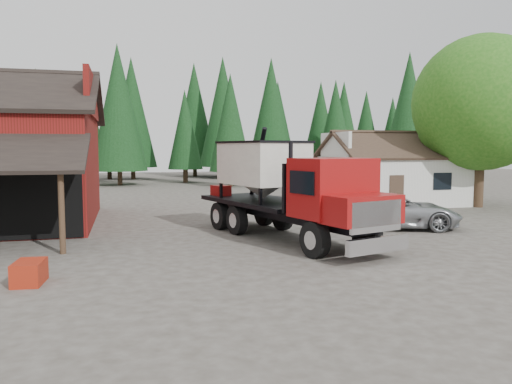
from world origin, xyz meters
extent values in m
plane|color=#423C33|center=(0.00, 0.00, 0.00)|extent=(120.00, 120.00, 0.00)
cube|color=maroon|center=(-5.00, 10.00, 6.00)|extent=(0.25, 7.00, 2.00)
cylinder|color=#382619|center=(-5.60, 2.10, 1.40)|extent=(0.20, 0.20, 2.80)
cube|color=silver|center=(13.00, 13.00, 1.50)|extent=(8.00, 6.00, 3.00)
cube|color=#38281E|center=(13.00, 11.50, 3.75)|extent=(8.60, 3.42, 1.80)
cube|color=#38281E|center=(13.00, 14.50, 3.75)|extent=(8.60, 3.42, 1.80)
cube|color=silver|center=(9.00, 13.00, 3.75)|extent=(0.20, 4.20, 1.50)
cube|color=silver|center=(17.00, 13.00, 3.75)|extent=(0.20, 4.20, 1.50)
cube|color=#38281E|center=(11.50, 9.98, 1.00)|extent=(0.90, 0.06, 2.00)
cube|color=black|center=(14.50, 9.98, 1.60)|extent=(1.20, 0.06, 1.00)
cylinder|color=#382619|center=(17.00, 10.00, 1.60)|extent=(0.60, 0.60, 3.20)
sphere|color=#1F5D15|center=(17.00, 10.00, 6.20)|extent=(8.00, 8.00, 8.00)
sphere|color=#1F5D15|center=(15.80, 10.80, 5.00)|extent=(4.40, 4.40, 4.40)
sphere|color=#1F5D15|center=(18.00, 9.20, 5.30)|extent=(4.80, 4.80, 4.80)
cylinder|color=#382619|center=(6.00, 30.00, 0.80)|extent=(0.44, 0.44, 1.60)
cone|color=black|center=(6.00, 30.00, 5.90)|extent=(3.96, 3.96, 9.00)
cylinder|color=#382619|center=(22.00, 26.00, 0.80)|extent=(0.44, 0.44, 1.60)
cone|color=black|center=(22.00, 26.00, 6.90)|extent=(4.84, 4.84, 11.00)
cylinder|color=#382619|center=(-4.00, 34.00, 0.80)|extent=(0.44, 0.44, 1.60)
cone|color=black|center=(-4.00, 34.00, 7.40)|extent=(5.28, 5.28, 12.00)
cylinder|color=black|center=(2.33, -0.64, 0.59)|extent=(0.70, 1.24, 1.18)
cylinder|color=black|center=(4.49, 0.00, 0.59)|extent=(0.70, 1.24, 1.18)
cylinder|color=black|center=(0.86, 4.30, 0.59)|extent=(0.70, 1.24, 1.18)
cylinder|color=black|center=(3.02, 4.94, 0.59)|extent=(0.70, 1.24, 1.18)
cylinder|color=black|center=(0.44, 5.74, 0.59)|extent=(0.70, 1.24, 1.18)
cylinder|color=black|center=(2.60, 6.38, 0.59)|extent=(0.70, 1.24, 1.18)
cube|color=black|center=(2.43, 2.98, 1.02)|extent=(3.76, 9.19, 0.43)
cube|color=silver|center=(3.88, -1.91, 0.59)|extent=(2.42, 0.89, 0.48)
cube|color=silver|center=(3.85, -1.81, 1.45)|extent=(1.99, 0.68, 0.97)
cube|color=maroon|center=(3.67, -1.19, 1.61)|extent=(2.71, 2.03, 0.91)
cube|color=maroon|center=(3.27, 0.14, 2.20)|extent=(2.99, 2.48, 1.99)
cube|color=black|center=(3.52, -0.68, 2.52)|extent=(2.19, 0.72, 0.97)
cylinder|color=black|center=(1.97, 0.77, 2.79)|extent=(0.19, 0.19, 1.93)
cube|color=black|center=(2.97, 1.17, 2.15)|extent=(2.56, 0.87, 1.72)
cube|color=black|center=(2.00, 4.42, 1.31)|extent=(4.40, 6.75, 0.17)
cube|color=silver|center=(2.00, 4.42, 2.90)|extent=(3.38, 4.10, 1.72)
cone|color=silver|center=(2.00, 4.42, 1.83)|extent=(2.94, 2.94, 0.75)
cube|color=black|center=(2.00, 4.42, 3.78)|extent=(3.51, 4.23, 0.09)
cylinder|color=black|center=(2.19, 6.04, 2.79)|extent=(0.26, 2.38, 3.28)
cube|color=maroon|center=(0.65, 6.70, 1.61)|extent=(0.86, 1.01, 0.48)
cylinder|color=silver|center=(4.26, 1.17, 0.91)|extent=(0.88, 1.20, 0.60)
imported|color=#A6A9AD|center=(8.00, 4.13, 0.78)|extent=(6.12, 4.29, 1.55)
cube|color=maroon|center=(-6.00, -1.64, 0.30)|extent=(0.79, 1.16, 0.60)
camera|label=1|loc=(-3.54, -15.46, 3.52)|focal=35.00mm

